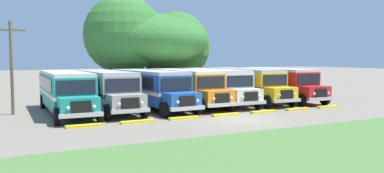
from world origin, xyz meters
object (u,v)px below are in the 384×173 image
(parked_bus_slot_0, at_px, (66,90))
(parked_bus_slot_2, at_px, (149,87))
(parked_bus_slot_3, at_px, (183,85))
(parked_bus_slot_6, at_px, (275,82))
(broad_shade_tree, at_px, (149,40))
(parked_bus_slot_4, at_px, (212,84))
(utility_pole, at_px, (12,65))
(parked_bus_slot_5, at_px, (244,83))
(parked_bus_slot_1, at_px, (105,88))

(parked_bus_slot_0, xyz_separation_m, parked_bus_slot_2, (6.02, -0.11, 0.00))
(parked_bus_slot_3, bearing_deg, parked_bus_slot_6, 86.80)
(broad_shade_tree, bearing_deg, parked_bus_slot_4, -79.28)
(parked_bus_slot_4, distance_m, parked_bus_slot_6, 6.39)
(parked_bus_slot_2, height_order, utility_pole, utility_pole)
(parked_bus_slot_3, bearing_deg, parked_bus_slot_4, 89.32)
(parked_bus_slot_3, relative_size, utility_pole, 1.76)
(parked_bus_slot_2, height_order, parked_bus_slot_6, same)
(utility_pole, bearing_deg, parked_bus_slot_3, -1.64)
(parked_bus_slot_3, distance_m, parked_bus_slot_6, 9.15)
(parked_bus_slot_6, distance_m, utility_pole, 21.55)
(parked_bus_slot_2, xyz_separation_m, parked_bus_slot_4, (5.82, 0.62, 0.00))
(parked_bus_slot_3, xyz_separation_m, parked_bus_slot_4, (2.77, 0.04, 0.00))
(parked_bus_slot_0, xyz_separation_m, broad_shade_tree, (10.00, 10.20, 3.97))
(parked_bus_slot_2, bearing_deg, parked_bus_slot_5, 90.88)
(parked_bus_slot_2, height_order, parked_bus_slot_5, same)
(parked_bus_slot_0, distance_m, utility_pole, 3.78)
(parked_bus_slot_5, relative_size, utility_pole, 1.77)
(broad_shade_tree, distance_m, utility_pole, 16.39)
(parked_bus_slot_6, bearing_deg, parked_bus_slot_1, -88.01)
(parked_bus_slot_5, xyz_separation_m, parked_bus_slot_6, (3.17, -0.29, 0.00))
(parked_bus_slot_1, xyz_separation_m, parked_bus_slot_3, (6.29, 0.06, 0.00))
(parked_bus_slot_3, relative_size, parked_bus_slot_6, 1.00)
(parked_bus_slot_1, bearing_deg, utility_pole, -94.05)
(broad_shade_tree, bearing_deg, parked_bus_slot_2, -111.12)
(parked_bus_slot_0, bearing_deg, parked_bus_slot_5, 93.53)
(parked_bus_slot_1, height_order, parked_bus_slot_2, same)
(parked_bus_slot_0, bearing_deg, parked_bus_slot_2, 90.58)
(parked_bus_slot_4, distance_m, utility_pole, 15.19)
(parked_bus_slot_4, xyz_separation_m, utility_pole, (-15.09, 0.31, 1.74))
(parked_bus_slot_5, bearing_deg, parked_bus_slot_2, -83.91)
(parked_bus_slot_0, height_order, parked_bus_slot_1, same)
(parked_bus_slot_4, height_order, broad_shade_tree, broad_shade_tree)
(parked_bus_slot_0, bearing_deg, utility_pole, -102.53)
(parked_bus_slot_0, relative_size, parked_bus_slot_1, 1.00)
(parked_bus_slot_1, relative_size, parked_bus_slot_3, 1.00)
(parked_bus_slot_0, bearing_deg, parked_bus_slot_6, 92.30)
(broad_shade_tree, bearing_deg, parked_bus_slot_0, -134.44)
(parked_bus_slot_4, relative_size, utility_pole, 1.77)
(parked_bus_slot_2, relative_size, parked_bus_slot_3, 1.00)
(parked_bus_slot_2, xyz_separation_m, parked_bus_slot_5, (9.03, 0.61, 0.00))
(parked_bus_slot_5, bearing_deg, broad_shade_tree, -150.30)
(parked_bus_slot_2, relative_size, parked_bus_slot_4, 1.00)
(parked_bus_slot_2, relative_size, broad_shade_tree, 0.78)
(parked_bus_slot_1, distance_m, parked_bus_slot_6, 15.44)
(parked_bus_slot_5, height_order, parked_bus_slot_6, same)
(parked_bus_slot_0, height_order, utility_pole, utility_pole)
(parked_bus_slot_5, bearing_deg, parked_bus_slot_1, -87.34)
(parked_bus_slot_2, xyz_separation_m, broad_shade_tree, (3.98, 10.31, 3.97))
(parked_bus_slot_3, height_order, utility_pole, utility_pole)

